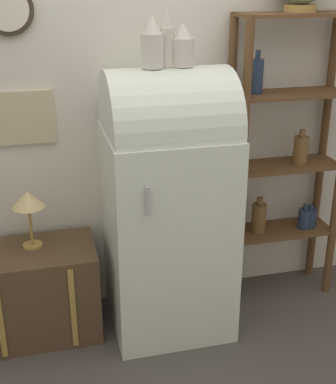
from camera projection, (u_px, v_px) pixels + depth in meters
name	position (u px, v px, depth m)	size (l,w,h in m)	color
ground_plane	(177.00, 341.00, 3.06)	(12.00, 12.00, 0.00)	#4C4742
wall_back	(152.00, 87.00, 3.06)	(7.00, 0.09, 2.70)	silver
refrigerator	(168.00, 199.00, 2.97)	(0.67, 0.67, 1.51)	silver
suitcase_trunk	(36.00, 292.00, 3.05)	(0.69, 0.44, 0.54)	brown
shelf_unit	(285.00, 155.00, 3.23)	(0.69, 0.28, 1.76)	brown
vase_left	(152.00, 43.00, 2.63)	(0.12, 0.12, 0.26)	beige
vase_center	(167.00, 39.00, 2.65)	(0.07, 0.07, 0.29)	beige
vase_right	(183.00, 46.00, 2.68)	(0.12, 0.12, 0.21)	beige
desk_lamp	(28.00, 203.00, 2.89)	(0.18, 0.18, 0.33)	#AD8942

